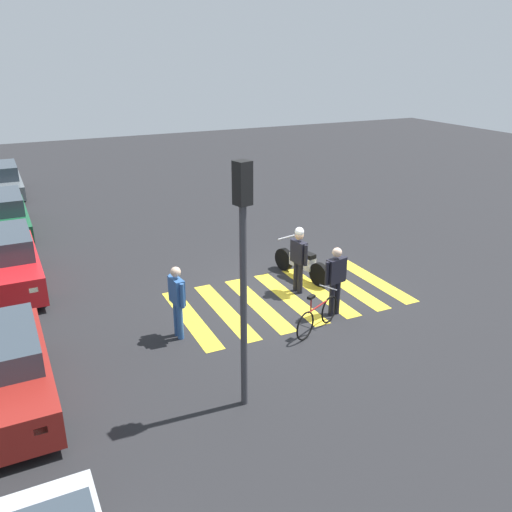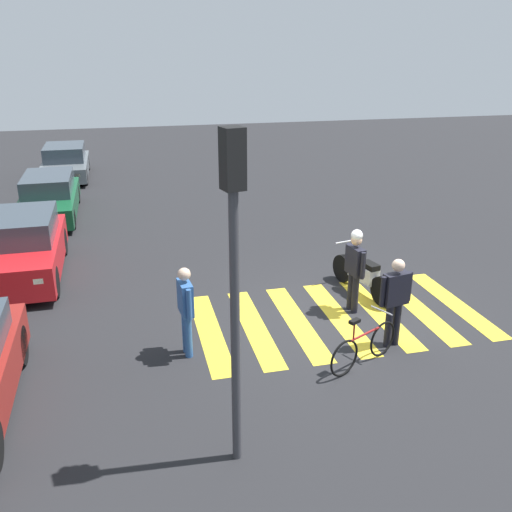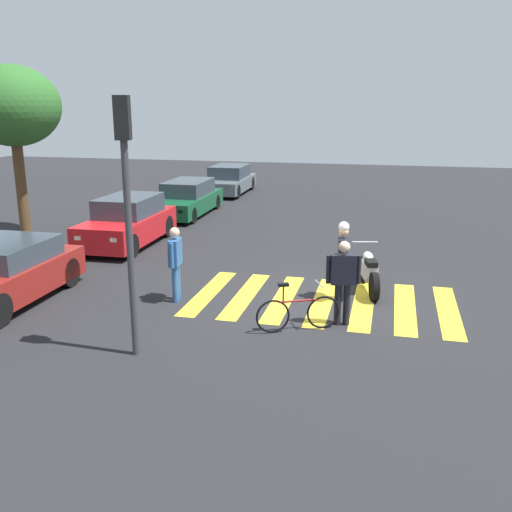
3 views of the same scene
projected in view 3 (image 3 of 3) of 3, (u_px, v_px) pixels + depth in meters
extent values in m
plane|color=#232326|center=(323.00, 301.00, 12.89)|extent=(60.00, 60.00, 0.00)
cylinder|color=black|center=(363.00, 268.00, 14.26)|extent=(0.67, 0.28, 0.66)
cylinder|color=black|center=(374.00, 287.00, 12.85)|extent=(0.67, 0.28, 0.66)
cube|color=silver|center=(369.00, 270.00, 13.46)|extent=(0.84, 0.45, 0.36)
ellipsoid|color=silver|center=(368.00, 257.00, 13.61)|extent=(0.52, 0.34, 0.24)
cube|color=black|center=(371.00, 263.00, 13.20)|extent=(0.48, 0.33, 0.12)
cylinder|color=#A5A5AD|center=(365.00, 242.00, 14.00)|extent=(0.17, 0.61, 0.04)
torus|color=black|center=(323.00, 312.00, 11.26)|extent=(0.33, 0.62, 0.68)
torus|color=black|center=(273.00, 316.00, 11.04)|extent=(0.33, 0.62, 0.68)
cylinder|color=maroon|center=(299.00, 301.00, 11.08)|extent=(0.39, 0.74, 0.04)
cylinder|color=maroon|center=(283.00, 294.00, 10.97)|extent=(0.04, 0.04, 0.34)
cube|color=black|center=(283.00, 285.00, 10.92)|extent=(0.18, 0.22, 0.06)
cylinder|color=#99999E|center=(319.00, 284.00, 11.08)|extent=(0.43, 0.23, 0.03)
cylinder|color=black|center=(347.00, 304.00, 11.44)|extent=(0.14, 0.14, 0.85)
cylinder|color=black|center=(338.00, 304.00, 11.45)|extent=(0.14, 0.14, 0.85)
cube|color=black|center=(344.00, 269.00, 11.25)|extent=(0.29, 0.53, 0.60)
sphere|color=beige|center=(344.00, 247.00, 11.13)|extent=(0.23, 0.23, 0.23)
cylinder|color=black|center=(359.00, 270.00, 11.24)|extent=(0.09, 0.09, 0.57)
cylinder|color=black|center=(328.00, 269.00, 11.26)|extent=(0.09, 0.09, 0.57)
cylinder|color=black|center=(342.00, 283.00, 12.81)|extent=(0.14, 0.14, 0.84)
cylinder|color=black|center=(342.00, 281.00, 12.99)|extent=(0.14, 0.14, 0.84)
cube|color=black|center=(343.00, 251.00, 12.72)|extent=(0.51, 0.26, 0.59)
sphere|color=tan|center=(344.00, 231.00, 12.60)|extent=(0.23, 0.23, 0.23)
cylinder|color=black|center=(343.00, 255.00, 12.43)|extent=(0.09, 0.09, 0.56)
cylinder|color=black|center=(342.00, 248.00, 13.00)|extent=(0.09, 0.09, 0.56)
sphere|color=white|center=(344.00, 227.00, 12.57)|extent=(0.24, 0.24, 0.24)
cylinder|color=#2D5999|center=(177.00, 282.00, 12.91)|extent=(0.14, 0.14, 0.84)
cylinder|color=#2D5999|center=(175.00, 284.00, 12.74)|extent=(0.14, 0.14, 0.84)
cube|color=#2D5999|center=(175.00, 252.00, 12.64)|extent=(0.51, 0.25, 0.59)
sphere|color=beige|center=(174.00, 232.00, 12.52)|extent=(0.23, 0.23, 0.23)
cylinder|color=#2D5999|center=(179.00, 249.00, 12.92)|extent=(0.09, 0.09, 0.56)
cylinder|color=#2D5999|center=(172.00, 256.00, 12.36)|extent=(0.09, 0.09, 0.56)
cube|color=yellow|center=(448.00, 311.00, 12.28)|extent=(3.32, 0.45, 0.01)
cube|color=yellow|center=(405.00, 307.00, 12.48)|extent=(3.32, 0.45, 0.01)
cube|color=yellow|center=(363.00, 304.00, 12.68)|extent=(3.32, 0.45, 0.01)
cube|color=yellow|center=(323.00, 301.00, 12.89)|extent=(3.32, 0.45, 0.01)
cube|color=yellow|center=(283.00, 298.00, 13.09)|extent=(3.32, 0.45, 0.01)
cube|color=yellow|center=(245.00, 295.00, 13.29)|extent=(3.32, 0.45, 0.01)
cube|color=yellow|center=(209.00, 292.00, 13.49)|extent=(3.32, 0.45, 0.01)
cylinder|color=black|center=(69.00, 272.00, 13.84)|extent=(0.71, 0.23, 0.71)
cylinder|color=black|center=(8.00, 268.00, 14.20)|extent=(0.71, 0.23, 0.71)
cube|color=maroon|center=(2.00, 279.00, 12.71)|extent=(3.96, 1.95, 0.69)
cube|color=#333D47|center=(5.00, 252.00, 12.75)|extent=(2.15, 1.70, 0.46)
cylinder|color=black|center=(131.00, 246.00, 16.37)|extent=(0.71, 0.23, 0.71)
cylinder|color=black|center=(84.00, 243.00, 16.68)|extent=(0.71, 0.23, 0.71)
cylinder|color=black|center=(166.00, 226.00, 19.00)|extent=(0.71, 0.23, 0.71)
cylinder|color=black|center=(125.00, 224.00, 19.31)|extent=(0.71, 0.23, 0.71)
cube|color=red|center=(127.00, 228.00, 17.79)|extent=(4.13, 1.75, 0.74)
cube|color=#333D47|center=(129.00, 206.00, 17.81)|extent=(2.24, 1.52, 0.59)
cube|color=#F2EDCC|center=(114.00, 240.00, 15.74)|extent=(0.08, 0.20, 0.12)
cube|color=#F2EDCC|center=(78.00, 238.00, 15.97)|extent=(0.08, 0.20, 0.12)
cylinder|color=black|center=(192.00, 215.00, 21.10)|extent=(0.60, 0.23, 0.60)
cylinder|color=black|center=(154.00, 214.00, 21.41)|extent=(0.60, 0.23, 0.60)
cylinder|color=black|center=(216.00, 202.00, 24.02)|extent=(0.60, 0.23, 0.60)
cylinder|color=black|center=(183.00, 200.00, 24.33)|extent=(0.60, 0.23, 0.60)
cube|color=#14512D|center=(187.00, 203.00, 22.67)|extent=(4.58, 1.75, 0.61)
cube|color=#333D47|center=(188.00, 188.00, 22.73)|extent=(2.48, 1.52, 0.57)
cube|color=#F2EDCC|center=(180.00, 212.00, 20.42)|extent=(0.08, 0.20, 0.12)
cube|color=#F2EDCC|center=(152.00, 210.00, 20.65)|extent=(0.08, 0.20, 0.12)
cylinder|color=black|center=(237.00, 192.00, 26.52)|extent=(0.66, 0.23, 0.66)
cylinder|color=black|center=(204.00, 191.00, 26.86)|extent=(0.66, 0.23, 0.66)
cylinder|color=black|center=(251.00, 183.00, 29.32)|extent=(0.66, 0.23, 0.66)
cylinder|color=black|center=(222.00, 182.00, 29.65)|extent=(0.66, 0.23, 0.66)
cube|color=slate|center=(229.00, 184.00, 28.05)|extent=(4.39, 1.86, 0.58)
cube|color=#333D47|center=(230.00, 171.00, 28.10)|extent=(2.38, 1.61, 0.60)
cube|color=#F2EDCC|center=(228.00, 189.00, 25.89)|extent=(0.08, 0.20, 0.12)
cube|color=#F2EDCC|center=(204.00, 188.00, 26.13)|extent=(0.08, 0.20, 0.12)
cylinder|color=#38383D|center=(130.00, 252.00, 9.70)|extent=(0.12, 0.12, 3.75)
cube|color=black|center=(122.00, 118.00, 9.12)|extent=(0.29, 0.29, 0.70)
sphere|color=red|center=(123.00, 103.00, 9.19)|extent=(0.16, 0.16, 0.16)
sphere|color=orange|center=(124.00, 118.00, 9.25)|extent=(0.16, 0.16, 0.16)
sphere|color=green|center=(125.00, 132.00, 9.31)|extent=(0.16, 0.16, 0.16)
cylinder|color=brown|center=(22.00, 189.00, 18.98)|extent=(0.35, 0.35, 3.10)
ellipsoid|color=#2D6628|center=(13.00, 106.00, 18.29)|extent=(3.02, 3.02, 2.57)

